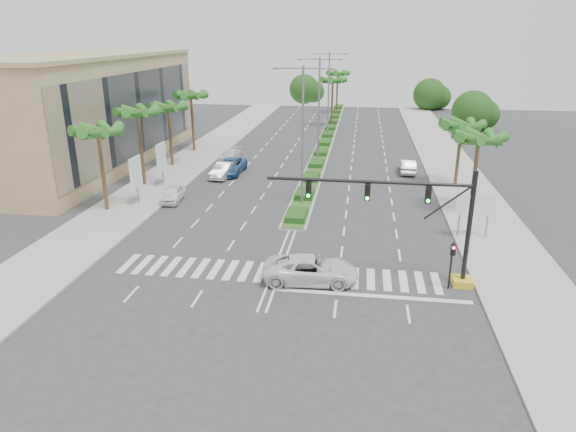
% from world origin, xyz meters
% --- Properties ---
extents(ground, '(160.00, 160.00, 0.00)m').
position_xyz_m(ground, '(0.00, 0.00, 0.00)').
color(ground, '#333335').
rests_on(ground, ground).
extents(footpath_right, '(6.00, 120.00, 0.15)m').
position_xyz_m(footpath_right, '(15.20, 20.00, 0.07)').
color(footpath_right, gray).
rests_on(footpath_right, ground).
extents(footpath_left, '(6.00, 120.00, 0.15)m').
position_xyz_m(footpath_left, '(-15.20, 20.00, 0.07)').
color(footpath_left, gray).
rests_on(footpath_left, ground).
extents(median, '(2.20, 75.00, 0.20)m').
position_xyz_m(median, '(0.00, 45.00, 0.10)').
color(median, gray).
rests_on(median, ground).
extents(median_grass, '(1.80, 75.00, 0.04)m').
position_xyz_m(median_grass, '(0.00, 45.00, 0.22)').
color(median_grass, '#2E541C').
rests_on(median_grass, median).
extents(building, '(12.00, 36.00, 12.00)m').
position_xyz_m(building, '(-26.00, 26.00, 6.00)').
color(building, tan).
rests_on(building, ground).
extents(signal_gantry, '(12.60, 1.20, 7.20)m').
position_xyz_m(signal_gantry, '(9.27, -0.00, 3.46)').
color(signal_gantry, gold).
rests_on(signal_gantry, ground).
extents(pedestrian_signal, '(0.28, 0.36, 3.00)m').
position_xyz_m(pedestrian_signal, '(10.60, -0.68, 2.04)').
color(pedestrian_signal, black).
rests_on(pedestrian_signal, ground).
extents(direction_sign, '(2.70, 0.11, 3.40)m').
position_xyz_m(direction_sign, '(13.50, 7.99, 2.45)').
color(direction_sign, slate).
rests_on(direction_sign, ground).
extents(billboard_near, '(0.18, 2.10, 4.35)m').
position_xyz_m(billboard_near, '(-14.50, 12.00, 2.96)').
color(billboard_near, slate).
rests_on(billboard_near, ground).
extents(billboard_far, '(0.18, 2.10, 4.35)m').
position_xyz_m(billboard_far, '(-14.50, 18.00, 2.96)').
color(billboard_far, slate).
rests_on(billboard_far, ground).
extents(palm_left_near, '(4.57, 4.68, 7.55)m').
position_xyz_m(palm_left_near, '(-16.50, 10.00, 6.69)').
color(palm_left_near, brown).
rests_on(palm_left_near, ground).
extents(palm_left_mid, '(4.57, 4.68, 7.95)m').
position_xyz_m(palm_left_mid, '(-16.50, 18.00, 7.08)').
color(palm_left_mid, brown).
rests_on(palm_left_mid, ground).
extents(palm_left_far, '(4.57, 4.68, 7.35)m').
position_xyz_m(palm_left_far, '(-16.50, 26.00, 6.50)').
color(palm_left_far, brown).
rests_on(palm_left_far, ground).
extents(palm_left_end, '(4.57, 4.68, 7.75)m').
position_xyz_m(palm_left_end, '(-16.50, 34.00, 6.88)').
color(palm_left_end, brown).
rests_on(palm_left_end, ground).
extents(palm_right_near, '(4.57, 4.68, 7.05)m').
position_xyz_m(palm_right_near, '(14.50, 14.00, 6.20)').
color(palm_right_near, brown).
rests_on(palm_right_near, ground).
extents(palm_right_far, '(4.57, 4.68, 6.75)m').
position_xyz_m(palm_right_far, '(14.50, 22.00, 5.91)').
color(palm_right_far, brown).
rests_on(palm_right_far, ground).
extents(palm_median_a, '(4.57, 4.68, 8.05)m').
position_xyz_m(palm_median_a, '(0.00, 55.00, 7.17)').
color(palm_median_a, brown).
rests_on(palm_median_a, ground).
extents(palm_median_b, '(4.57, 4.68, 8.05)m').
position_xyz_m(palm_median_b, '(0.00, 70.00, 7.17)').
color(palm_median_b, brown).
rests_on(palm_median_b, ground).
extents(streetlight_near, '(5.10, 0.25, 12.00)m').
position_xyz_m(streetlight_near, '(0.00, 14.00, 6.81)').
color(streetlight_near, slate).
rests_on(streetlight_near, ground).
extents(streetlight_mid, '(5.10, 0.25, 12.00)m').
position_xyz_m(streetlight_mid, '(0.00, 30.00, 6.81)').
color(streetlight_mid, slate).
rests_on(streetlight_mid, ground).
extents(streetlight_far, '(5.10, 0.25, 12.00)m').
position_xyz_m(streetlight_far, '(0.00, 46.00, 6.81)').
color(streetlight_far, slate).
rests_on(streetlight_far, ground).
extents(car_parked_a, '(2.02, 4.24, 1.40)m').
position_xyz_m(car_parked_a, '(-11.80, 13.39, 0.70)').
color(car_parked_a, white).
rests_on(car_parked_a, ground).
extents(car_parked_b, '(2.08, 4.84, 1.55)m').
position_xyz_m(car_parked_b, '(-9.38, 22.18, 0.78)').
color(car_parked_b, silver).
rests_on(car_parked_b, ground).
extents(car_parked_c, '(2.86, 5.95, 1.63)m').
position_xyz_m(car_parked_c, '(-9.08, 23.66, 0.82)').
color(car_parked_c, '#2A5180').
rests_on(car_parked_c, ground).
extents(car_parked_d, '(2.34, 4.77, 1.33)m').
position_xyz_m(car_parked_d, '(-10.56, 29.54, 0.67)').
color(car_parked_d, silver).
rests_on(car_parked_d, ground).
extents(car_crossing, '(6.04, 3.14, 1.62)m').
position_xyz_m(car_crossing, '(2.30, -0.84, 0.81)').
color(car_crossing, white).
rests_on(car_crossing, ground).
extents(car_right, '(1.72, 4.64, 1.51)m').
position_xyz_m(car_right, '(10.17, 26.84, 0.76)').
color(car_right, silver).
rests_on(car_right, ground).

